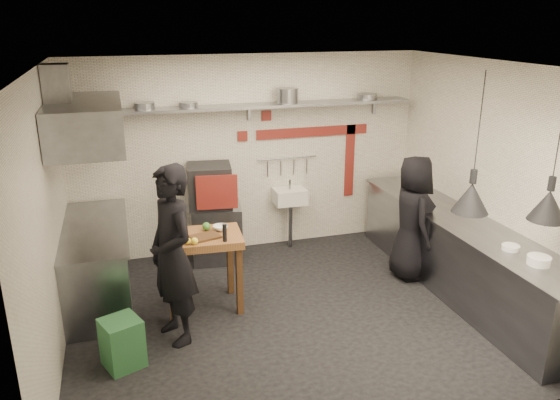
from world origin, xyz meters
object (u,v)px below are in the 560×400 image
object	(u,v)px
oven_stand	(217,232)
combi_oven	(210,186)
prep_table	(202,272)
chef_left	(172,255)
chef_right	(412,218)
green_bin	(122,343)

from	to	relation	value
oven_stand	combi_oven	distance (m)	0.69
prep_table	chef_left	world-z (taller)	chef_left
chef_left	prep_table	bearing A→B (deg)	126.38
combi_oven	chef_right	bearing A→B (deg)	-19.99
oven_stand	combi_oven	size ratio (longest dim) A/B	1.38
chef_right	green_bin	bearing A→B (deg)	112.02
green_bin	prep_table	bearing A→B (deg)	43.75
combi_oven	prep_table	size ratio (longest dim) A/B	0.63
oven_stand	chef_left	distance (m)	2.09
green_bin	chef_left	bearing A→B (deg)	31.75
oven_stand	green_bin	bearing A→B (deg)	-113.86
prep_table	chef_left	distance (m)	0.83
green_bin	prep_table	size ratio (longest dim) A/B	0.54
chef_left	green_bin	bearing A→B (deg)	-77.64
chef_right	prep_table	bearing A→B (deg)	98.61
chef_left	combi_oven	bearing A→B (deg)	139.70
chef_left	chef_right	bearing A→B (deg)	81.58
green_bin	prep_table	xyz separation A→B (m)	(0.94, 0.90, 0.21)
combi_oven	chef_left	xyz separation A→B (m)	(-0.71, -1.86, -0.13)
chef_right	combi_oven	bearing A→B (deg)	69.94
combi_oven	prep_table	bearing A→B (deg)	-96.84
oven_stand	chef_left	bearing A→B (deg)	-105.27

